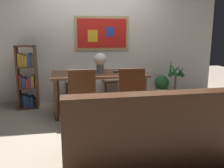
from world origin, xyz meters
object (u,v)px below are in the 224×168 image
dining_chair_far_right (112,75)px  tv_remote (117,72)px  leather_couch (145,134)px  dining_chair_near_right (130,92)px  potted_palm (175,86)px  flower_vase (100,61)px  bookshelf (27,79)px  potted_ivy (162,87)px  dining_table (99,78)px  dining_chair_far_left (75,76)px  dining_chair_near_left (82,94)px

dining_chair_far_right → tv_remote: dining_chair_far_right is taller
leather_couch → dining_chair_near_right: bearing=84.8°
potted_palm → flower_vase: bearing=-166.4°
tv_remote → potted_palm: bearing=15.7°
bookshelf → dining_chair_near_right: bearing=-37.7°
bookshelf → flower_vase: bearing=-22.2°
dining_chair_near_right → flower_vase: 0.91m
bookshelf → potted_palm: bookshelf is taller
potted_ivy → tv_remote: bearing=-150.8°
dining_table → potted_palm: potted_palm is taller
potted_palm → tv_remote: (-1.30, -0.37, 0.39)m
dining_chair_far_left → flower_vase: size_ratio=2.61×
dining_chair_near_left → potted_ivy: size_ratio=1.64×
dining_chair_far_left → potted_palm: size_ratio=1.05×
dining_chair_far_right → potted_palm: dining_chair_far_right is taller
dining_table → dining_chair_far_left: size_ratio=1.81×
dining_chair_far_right → tv_remote: bearing=-93.2°
dining_chair_near_left → dining_chair_near_right: 0.72m
potted_palm → leather_couch: bearing=-122.2°
dining_chair_near_left → potted_ivy: (1.79, 1.38, -0.26)m
dining_chair_near_right → tv_remote: size_ratio=5.99×
dining_chair_near_left → potted_ivy: bearing=37.5°
bookshelf → dining_chair_far_right: bearing=8.8°
bookshelf → tv_remote: 1.71m
dining_chair_near_right → potted_ivy: 1.78m
dining_chair_far_left → dining_table: bearing=-62.5°
tv_remote → leather_couch: bearing=-91.9°
dining_chair_far_right → dining_chair_far_left: 0.77m
dining_chair_far_right → dining_chair_near_right: (-0.01, -1.54, 0.00)m
dining_chair_far_right → dining_chair_far_left: (-0.77, 0.01, 0.00)m
dining_table → dining_chair_near_left: bearing=-115.0°
dining_chair_far_left → dining_chair_near_right: (0.76, -1.54, 0.00)m
dining_chair_near_left → leather_couch: bearing=-59.0°
dining_table → flower_vase: bearing=-51.0°
leather_couch → potted_palm: size_ratio=2.09×
potted_palm → dining_table: bearing=-167.4°
dining_chair_near_right → leather_couch: bearing=-95.2°
dining_chair_near_left → dining_chair_far_left: bearing=91.8°
dining_chair_far_left → leather_couch: (0.67, -2.57, -0.23)m
flower_vase → potted_ivy: bearing=24.5°
dining_chair_far_left → flower_vase: flower_vase is taller
dining_chair_far_right → flower_vase: size_ratio=2.61×
potted_ivy → dining_chair_far_left: bearing=175.3°
potted_ivy → tv_remote: tv_remote is taller
leather_couch → bookshelf: size_ratio=1.51×
dining_chair_far_right → dining_chair_near_right: same height
bookshelf → leather_couch: bearing=-55.9°
potted_palm → flower_vase: flower_vase is taller
dining_table → potted_ivy: bearing=23.3°
flower_vase → tv_remote: (0.31, 0.02, -0.20)m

